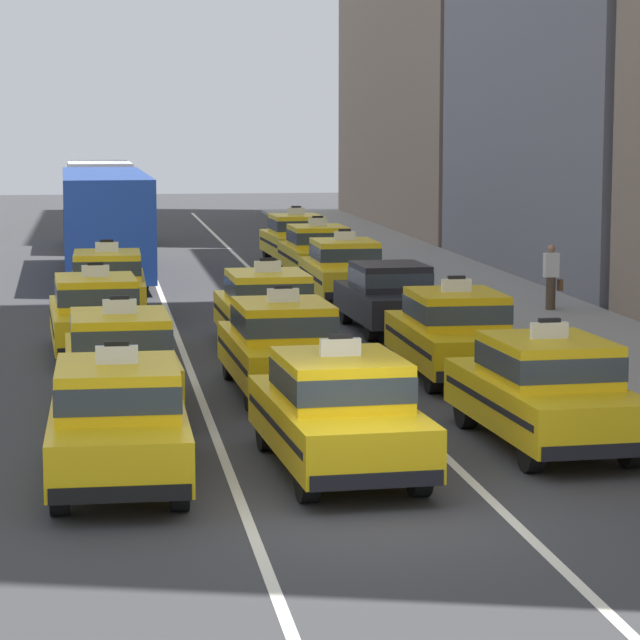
{
  "coord_description": "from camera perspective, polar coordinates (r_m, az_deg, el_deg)",
  "views": [
    {
      "loc": [
        -3.37,
        -17.56,
        4.88
      ],
      "look_at": [
        0.57,
        8.57,
        1.3
      ],
      "focal_mm": 83.74,
      "sensor_mm": 36.0,
      "label": 1
    }
  ],
  "objects": [
    {
      "name": "bus_left_fifth",
      "position": [
        46.46,
        -8.22,
        3.86
      ],
      "size": [
        2.74,
        11.25,
        3.22
      ],
      "color": "black",
      "rests_on": "ground"
    },
    {
      "name": "lane_stripe_left_center",
      "position": [
        37.92,
        -5.83,
        0.29
      ],
      "size": [
        0.14,
        80.0,
        0.01
      ],
      "primitive_type": "cube",
      "color": "silver",
      "rests_on": "ground"
    },
    {
      "name": "lane_stripe_center_right",
      "position": [
        38.2,
        -1.03,
        0.38
      ],
      "size": [
        0.14,
        80.0,
        0.01
      ],
      "primitive_type": "cube",
      "color": "silver",
      "rests_on": "ground"
    },
    {
      "name": "taxi_right_fifth",
      "position": [
        45.26,
        -0.11,
        2.64
      ],
      "size": [
        1.89,
        4.59,
        1.96
      ],
      "color": "black",
      "rests_on": "ground"
    },
    {
      "name": "sedan_right_third",
      "position": [
        34.31,
        2.66,
        0.96
      ],
      "size": [
        1.91,
        4.36,
        1.58
      ],
      "color": "black",
      "rests_on": "ground"
    },
    {
      "name": "taxi_center_second",
      "position": [
        26.54,
        -1.45,
        -0.96
      ],
      "size": [
        1.96,
        4.61,
        1.96
      ],
      "color": "black",
      "rests_on": "ground"
    },
    {
      "name": "taxi_right_fourth",
      "position": [
        39.9,
        0.92,
        1.96
      ],
      "size": [
        1.83,
        4.56,
        1.96
      ],
      "color": "black",
      "rests_on": "ground"
    },
    {
      "name": "taxi_right_second",
      "position": [
        28.23,
        5.16,
        -0.46
      ],
      "size": [
        1.83,
        4.56,
        1.96
      ],
      "color": "black",
      "rests_on": "ground"
    },
    {
      "name": "taxi_left_nearest",
      "position": [
        20.14,
        -7.73,
        -3.81
      ],
      "size": [
        1.85,
        4.57,
        1.96
      ],
      "color": "black",
      "rests_on": "ground"
    },
    {
      "name": "taxi_left_second",
      "position": [
        25.2,
        -7.64,
        -1.49
      ],
      "size": [
        1.91,
        4.6,
        1.96
      ],
      "color": "black",
      "rests_on": "ground"
    },
    {
      "name": "sidewalk_curb",
      "position": [
        34.57,
        9.32,
        -0.38
      ],
      "size": [
        4.0,
        90.0,
        0.15
      ],
      "primitive_type": "cube",
      "color": "gray",
      "rests_on": "ground"
    },
    {
      "name": "ground_plane",
      "position": [
        18.53,
        2.22,
        -7.56
      ],
      "size": [
        160.0,
        160.0,
        0.0
      ],
      "primitive_type": "plane",
      "color": "#353538"
    },
    {
      "name": "taxi_right_nearest",
      "position": [
        22.46,
        8.62,
        -2.63
      ],
      "size": [
        2.03,
        4.64,
        1.96
      ],
      "color": "black",
      "rests_on": "ground"
    },
    {
      "name": "taxi_left_fourth",
      "position": [
        36.78,
        -8.12,
        1.39
      ],
      "size": [
        1.87,
        4.58,
        1.96
      ],
      "color": "black",
      "rests_on": "ground"
    },
    {
      "name": "pedestrian_mid_block",
      "position": [
        37.52,
        8.84,
        1.63
      ],
      "size": [
        0.47,
        0.24,
        1.62
      ],
      "color": "#473828",
      "rests_on": "sidewalk_curb"
    },
    {
      "name": "box_truck_left_sixth",
      "position": [
        57.16,
        -8.44,
        4.52
      ],
      "size": [
        2.43,
        7.01,
        3.27
      ],
      "color": "black",
      "rests_on": "ground"
    },
    {
      "name": "taxi_right_sixth",
      "position": [
        50.4,
        -0.94,
        3.16
      ],
      "size": [
        1.97,
        4.62,
        1.96
      ],
      "color": "black",
      "rests_on": "ground"
    },
    {
      "name": "taxi_center_third",
      "position": [
        31.66,
        -2.04,
        0.45
      ],
      "size": [
        1.93,
        4.61,
        1.96
      ],
      "color": "black",
      "rests_on": "ground"
    },
    {
      "name": "taxi_left_third",
      "position": [
        31.07,
        -8.55,
        0.23
      ],
      "size": [
        2.02,
        4.64,
        1.96
      ],
      "color": "black",
      "rests_on": "ground"
    },
    {
      "name": "taxi_center_nearest",
      "position": [
        20.6,
        0.72,
        -3.48
      ],
      "size": [
        2.05,
        4.65,
        1.96
      ],
      "color": "black",
      "rests_on": "ground"
    }
  ]
}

